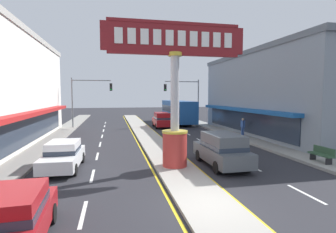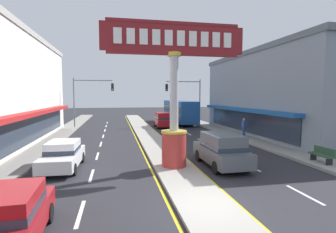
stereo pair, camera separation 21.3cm
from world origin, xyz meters
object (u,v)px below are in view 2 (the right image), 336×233
Objects in this scene: storefront_right at (289,94)px; bus_near_right_lane at (180,110)px; sedan_near_left_lane at (63,155)px; traffic_light_right_side at (187,94)px; traffic_light_left_side at (89,94)px; suv_far_left_oncoming at (163,120)px; suv_far_right_lane at (222,149)px; street_bench at (322,154)px; district_sign at (174,94)px; sedan_mid_left_lane at (5,220)px; pedestrian_near_kerb at (244,126)px.

bus_near_right_lane is at bearing 121.64° from storefront_right.
traffic_light_right_side is at bearing 56.87° from sedan_near_left_lane.
traffic_light_left_side is 1.33× the size of suv_far_left_oncoming.
suv_far_left_oncoming is at bearing 90.01° from suv_far_right_lane.
bus_near_right_lane is at bearing 16.92° from traffic_light_left_side.
sedan_near_left_lane is at bearing 171.34° from street_bench.
storefront_right is at bearing 23.48° from sedan_near_left_lane.
district_sign is at bearing -10.68° from sedan_near_left_lane.
district_sign is 9.59m from sedan_mid_left_lane.
sedan_near_left_lane is 2.47× the size of pedestrian_near_kerb.
pedestrian_near_kerb is (8.55, 8.43, -2.96)m from district_sign.
sedan_mid_left_lane is at bearing -90.03° from sedan_near_left_lane.
traffic_light_right_side is at bearing 79.96° from suv_far_right_lane.
pedestrian_near_kerb is (-0.02, 9.52, 0.53)m from street_bench.
suv_far_right_lane is (-3.58, -20.25, -3.26)m from traffic_light_right_side.
suv_far_left_oncoming is 2.91× the size of street_bench.
traffic_light_right_side reaches higher than bus_near_right_lane.
street_bench is at bearing -117.32° from storefront_right.
bus_near_right_lane reaches higher than suv_far_left_oncoming.
suv_far_left_oncoming reaches higher than street_bench.
district_sign is 1.79× the size of sedan_mid_left_lane.
street_bench is (5.82, -19.66, -0.34)m from suv_far_left_oncoming.
sedan_near_left_lane reaches higher than street_bench.
traffic_light_left_side is at bearing 90.89° from sedan_near_left_lane.
sedan_near_left_lane is 19.53m from suv_far_left_oncoming.
storefront_right is 22.42m from sedan_near_left_lane.
traffic_light_left_side is 18.73m from sedan_near_left_lane.
sedan_mid_left_lane is (-8.81, -6.50, -0.20)m from suv_far_right_lane.
pedestrian_near_kerb is (14.89, -11.12, -3.06)m from traffic_light_left_side.
district_sign is at bearing -145.08° from storefront_right.
street_bench is (8.57, -1.09, -3.49)m from district_sign.
traffic_light_right_side is 12.28m from pedestrian_near_kerb.
traffic_light_right_side reaches higher than street_bench.
sedan_near_left_lane is at bearing -116.77° from suv_far_left_oncoming.
storefront_right is 11.53× the size of pedestrian_near_kerb.
sedan_near_left_lane is at bearing -89.11° from traffic_light_left_side.
street_bench is (14.62, -2.23, -0.14)m from sedan_near_left_lane.
suv_far_right_lane is at bearing -124.09° from pedestrian_near_kerb.
sedan_mid_left_lane is 2.48× the size of pedestrian_near_kerb.
suv_far_right_lane is at bearing -65.22° from traffic_light_left_side.
traffic_light_left_side reaches higher than suv_far_left_oncoming.
sedan_mid_left_lane is at bearing -112.00° from bus_near_right_lane.
bus_near_right_lane is (-0.29, 3.20, -2.38)m from traffic_light_right_side.
pedestrian_near_kerb is at bearing -164.97° from storefront_right.
bus_near_right_lane is 5.84m from suv_far_left_oncoming.
sedan_mid_left_lane is (-12.39, -26.75, -3.46)m from traffic_light_right_side.
bus_near_right_lane is at bearing 99.53° from pedestrian_near_kerb.
suv_far_right_lane is 1.06× the size of sedan_mid_left_lane.
traffic_light_left_side is 21.93m from suv_far_right_lane.
district_sign is 1.69× the size of suv_far_left_oncoming.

